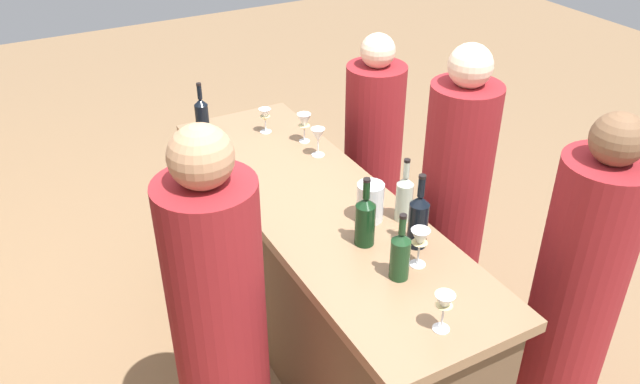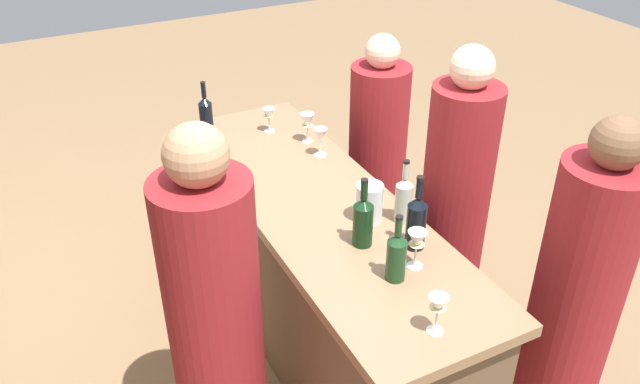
{
  "view_description": "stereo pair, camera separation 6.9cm",
  "coord_description": "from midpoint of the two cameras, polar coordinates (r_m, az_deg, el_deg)",
  "views": [
    {
      "loc": [
        -2.19,
        1.19,
        2.51
      ],
      "look_at": [
        0.0,
        0.0,
        0.96
      ],
      "focal_mm": 36.43,
      "sensor_mm": 36.0,
      "label": 1
    },
    {
      "loc": [
        -2.22,
        1.13,
        2.51
      ],
      "look_at": [
        0.0,
        0.0,
        0.96
      ],
      "focal_mm": 36.43,
      "sensor_mm": 36.0,
      "label": 2
    }
  ],
  "objects": [
    {
      "name": "ground_plane",
      "position": [
        3.53,
        0.58,
        -13.43
      ],
      "size": [
        12.0,
        12.0,
        0.0
      ],
      "primitive_type": "plane",
      "color": "#846647"
    },
    {
      "name": "bar_counter",
      "position": [
        3.22,
        0.62,
        -7.64
      ],
      "size": [
        2.15,
        0.66,
        0.91
      ],
      "color": "brown",
      "rests_on": "ground"
    },
    {
      "name": "wine_bottle_leftmost_olive_green",
      "position": [
        2.47,
        7.53,
        -5.55
      ],
      "size": [
        0.08,
        0.08,
        0.29
      ],
      "color": "#193D1E",
      "rests_on": "bar_counter"
    },
    {
      "name": "wine_bottle_second_left_near_black",
      "position": [
        2.63,
        9.21,
        -2.52
      ],
      "size": [
        0.08,
        0.08,
        0.33
      ],
      "color": "black",
      "rests_on": "bar_counter"
    },
    {
      "name": "wine_bottle_center_dark_green",
      "position": [
        2.63,
        4.55,
        -2.48
      ],
      "size": [
        0.08,
        0.08,
        0.31
      ],
      "color": "black",
      "rests_on": "bar_counter"
    },
    {
      "name": "wine_bottle_second_right_clear_pale",
      "position": [
        2.79,
        8.06,
        -0.55
      ],
      "size": [
        0.07,
        0.07,
        0.3
      ],
      "color": "#B7C6B2",
      "rests_on": "bar_counter"
    },
    {
      "name": "wine_bottle_rightmost_near_black",
      "position": [
        3.55,
        -9.43,
        6.7
      ],
      "size": [
        0.07,
        0.07,
        0.3
      ],
      "color": "black",
      "rests_on": "bar_counter"
    },
    {
      "name": "wine_glass_near_left",
      "position": [
        3.42,
        -0.54,
        6.09
      ],
      "size": [
        0.07,
        0.07,
        0.16
      ],
      "color": "white",
      "rests_on": "bar_counter"
    },
    {
      "name": "wine_glass_near_center",
      "position": [
        3.28,
        0.64,
        4.93
      ],
      "size": [
        0.07,
        0.07,
        0.15
      ],
      "color": "white",
      "rests_on": "bar_counter"
    },
    {
      "name": "wine_glass_near_right",
      "position": [
        2.53,
        9.27,
        -4.37
      ],
      "size": [
        0.08,
        0.08,
        0.17
      ],
      "color": "white",
      "rests_on": "bar_counter"
    },
    {
      "name": "wine_glass_far_left",
      "position": [
        3.55,
        -3.96,
        6.72
      ],
      "size": [
        0.07,
        0.07,
        0.14
      ],
      "color": "white",
      "rests_on": "bar_counter"
    },
    {
      "name": "wine_glass_far_center",
      "position": [
        2.26,
        11.19,
        -9.88
      ],
      "size": [
        0.07,
        0.07,
        0.16
      ],
      "color": "white",
      "rests_on": "bar_counter"
    },
    {
      "name": "water_pitcher",
      "position": [
        2.79,
        5.06,
        -0.96
      ],
      "size": [
        0.12,
        0.12,
        0.18
      ],
      "color": "silver",
      "rests_on": "bar_counter"
    },
    {
      "name": "person_left_guest",
      "position": [
        2.96,
        22.2,
        -8.61
      ],
      "size": [
        0.36,
        0.36,
        1.54
      ],
      "rotation": [
        0.0,
        0.0,
        1.56
      ],
      "color": "maroon",
      "rests_on": "ground"
    },
    {
      "name": "person_center_guest",
      "position": [
        3.88,
        5.53,
        2.9
      ],
      "size": [
        0.44,
        0.44,
        1.41
      ],
      "rotation": [
        0.0,
        0.0,
        1.2
      ],
      "color": "maroon",
      "rests_on": "ground"
    },
    {
      "name": "person_right_guest",
      "position": [
        3.23,
        12.2,
        -2.06
      ],
      "size": [
        0.38,
        0.38,
        1.61
      ],
      "rotation": [
        0.0,
        0.0,
        1.78
      ],
      "color": "maroon",
      "rests_on": "ground"
    },
    {
      "name": "person_server_behind",
      "position": [
        2.61,
        -8.41,
        -11.37
      ],
      "size": [
        0.48,
        0.48,
        1.6
      ],
      "rotation": [
        0.0,
        0.0,
        -1.2
      ],
      "color": "maroon",
      "rests_on": "ground"
    }
  ]
}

